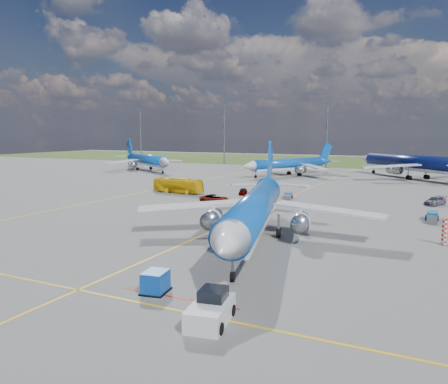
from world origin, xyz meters
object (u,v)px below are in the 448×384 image
at_px(pushback_tug, 211,309).
at_px(bg_jet_nnw, 288,176).
at_px(service_car_b, 215,199).
at_px(baggage_tug_w, 432,217).
at_px(bg_jet_n, 409,178).
at_px(main_airliner, 254,242).
at_px(uld_container, 156,282).
at_px(service_car_a, 243,191).
at_px(apron_bus, 178,185).
at_px(service_car_c, 435,201).
at_px(baggage_tug_c, 288,196).
at_px(warning_post, 444,232).
at_px(bg_jet_nw, 147,171).

bearing_deg(pushback_tug, bg_jet_nnw, 94.77).
distance_m(bg_jet_nnw, service_car_b, 53.65).
bearing_deg(service_car_b, bg_jet_nnw, -8.82).
height_order(bg_jet_nnw, baggage_tug_w, bg_jet_nnw).
height_order(pushback_tug, baggage_tug_w, pushback_tug).
distance_m(bg_jet_n, main_airliner, 83.96).
height_order(pushback_tug, uld_container, pushback_tug).
height_order(bg_jet_nnw, service_car_a, bg_jet_nnw).
height_order(apron_bus, service_car_a, apron_bus).
relative_size(bg_jet_nnw, uld_container, 17.29).
bearing_deg(service_car_c, service_car_a, -147.90).
bearing_deg(pushback_tug, baggage_tug_c, 92.46).
bearing_deg(apron_bus, warning_post, -111.97).
bearing_deg(service_car_a, uld_container, -91.91).
xyz_separation_m(pushback_tug, service_car_c, (12.99, 58.00, -0.14)).
xyz_separation_m(pushback_tug, apron_bus, (-34.61, 51.92, 0.69)).
distance_m(warning_post, baggage_tug_c, 36.38).
distance_m(warning_post, bg_jet_nnw, 79.12).
relative_size(warning_post, main_airliner, 0.07).
bearing_deg(bg_jet_nnw, service_car_b, -56.17).
bearing_deg(warning_post, pushback_tug, -115.96).
height_order(bg_jet_nw, service_car_a, bg_jet_nw).
relative_size(apron_bus, service_car_b, 2.08).
distance_m(baggage_tug_w, baggage_tug_c, 27.11).
bearing_deg(pushback_tug, uld_container, 145.57).
height_order(warning_post, service_car_a, warning_post).
height_order(bg_jet_n, apron_bus, bg_jet_n).
distance_m(main_airliner, apron_bus, 42.70).
distance_m(pushback_tug, service_car_b, 48.86).
distance_m(bg_jet_n, service_car_a, 56.14).
relative_size(bg_jet_nnw, apron_bus, 3.26).
relative_size(bg_jet_nnw, baggage_tug_w, 7.00).
xyz_separation_m(warning_post, service_car_b, (-35.87, 15.06, -0.77)).
relative_size(bg_jet_nnw, service_car_c, 7.39).
height_order(bg_jet_nw, bg_jet_nnw, bg_jet_nw).
relative_size(warning_post, baggage_tug_c, 0.61).
relative_size(bg_jet_n, apron_bus, 4.25).
bearing_deg(bg_jet_n, warning_post, 51.89).
bearing_deg(bg_jet_nnw, service_car_a, -54.67).
bearing_deg(service_car_b, pushback_tug, -165.89).
xyz_separation_m(uld_container, service_car_b, (-15.62, 40.76, -0.09)).
distance_m(warning_post, apron_bus, 53.85).
bearing_deg(main_airliner, bg_jet_n, 67.40).
height_order(uld_container, service_car_b, uld_container).
bearing_deg(service_car_b, main_airliner, -156.55).
xyz_separation_m(warning_post, baggage_tug_c, (-25.82, 25.61, -1.00)).
xyz_separation_m(bg_jet_nnw, service_car_a, (3.85, -41.74, 0.64)).
relative_size(pushback_tug, apron_bus, 0.57).
bearing_deg(service_car_b, bg_jet_nw, 32.69).
bearing_deg(apron_bus, bg_jet_nw, 45.89).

